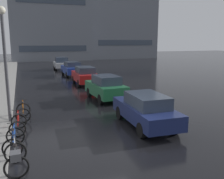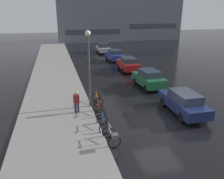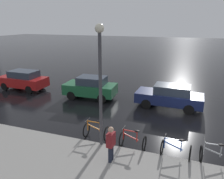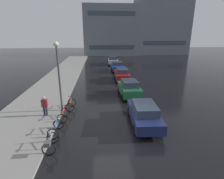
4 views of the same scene
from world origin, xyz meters
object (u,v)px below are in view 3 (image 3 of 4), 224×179
at_px(bicycle_nearest, 220,154).
at_px(car_red, 23,80).
at_px(bicycle_third, 133,140).
at_px(car_green, 91,87).
at_px(streetlamp, 100,74).
at_px(car_navy, 170,96).
at_px(pedestrian, 111,144).
at_px(bicycle_farthest, 96,131).
at_px(bicycle_second, 176,150).

bearing_deg(bicycle_nearest, car_red, 68.37).
bearing_deg(bicycle_third, car_green, 39.73).
bearing_deg(bicycle_nearest, car_green, 55.51).
xyz_separation_m(bicycle_third, car_green, (5.47, 4.54, 0.44)).
bearing_deg(car_red, streetlamp, -122.49).
distance_m(car_navy, pedestrian, 7.06).
height_order(bicycle_third, car_red, car_red).
relative_size(bicycle_third, pedestrian, 0.70).
relative_size(car_red, streetlamp, 0.76).
xyz_separation_m(bicycle_nearest, pedestrian, (-1.34, 4.01, 0.43)).
bearing_deg(car_navy, car_green, 90.23).
bearing_deg(streetlamp, car_red, 57.51).
distance_m(car_green, pedestrian, 7.94).
bearing_deg(bicycle_nearest, bicycle_third, 89.26).
bearing_deg(car_navy, bicycle_third, 169.02).
height_order(bicycle_farthest, car_red, car_red).
bearing_deg(car_red, bicycle_farthest, -121.19).
relative_size(car_navy, car_red, 1.06).
relative_size(bicycle_nearest, pedestrian, 0.84).
bearing_deg(car_navy, bicycle_farthest, 150.99).
bearing_deg(car_navy, streetlamp, 157.58).
distance_m(bicycle_nearest, bicycle_second, 1.64).
relative_size(bicycle_second, bicycle_farthest, 1.08).
distance_m(bicycle_farthest, car_red, 10.31).
xyz_separation_m(bicycle_nearest, car_green, (5.51, 8.02, 0.34)).
height_order(car_green, car_red, car_green).
relative_size(car_navy, car_green, 1.12).
distance_m(car_navy, streetlamp, 6.85).
height_order(bicycle_third, pedestrian, pedestrian).
distance_m(car_green, streetlamp, 7.12).
distance_m(bicycle_nearest, bicycle_farthest, 5.34).
height_order(bicycle_second, bicycle_third, same).
relative_size(bicycle_farthest, car_green, 0.30).
height_order(bicycle_nearest, bicycle_third, bicycle_nearest).
relative_size(bicycle_nearest, streetlamp, 0.25).
bearing_deg(pedestrian, car_navy, -13.06).
xyz_separation_m(bicycle_third, bicycle_farthest, (0.23, 1.85, 0.01)).
xyz_separation_m(bicycle_farthest, car_navy, (5.26, -2.92, 0.38)).
relative_size(bicycle_nearest, car_navy, 0.32).
relative_size(bicycle_nearest, bicycle_third, 1.20).
bearing_deg(bicycle_farthest, bicycle_third, -97.10).
distance_m(bicycle_second, car_red, 13.75).
xyz_separation_m(bicycle_nearest, bicycle_second, (-0.09, 1.63, -0.10)).
xyz_separation_m(bicycle_third, streetlamp, (-0.37, 1.35, 3.00)).
relative_size(bicycle_second, bicycle_third, 1.08).
xyz_separation_m(bicycle_nearest, car_red, (5.61, 14.14, 0.34)).
bearing_deg(streetlamp, bicycle_farthest, 39.92).
distance_m(bicycle_farthest, pedestrian, 2.15).
distance_m(bicycle_third, streetlamp, 3.31).
height_order(bicycle_third, bicycle_farthest, bicycle_farthest).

